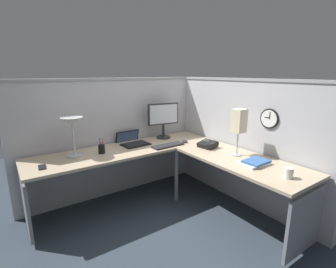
# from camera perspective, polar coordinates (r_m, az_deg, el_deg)

# --- Properties ---
(ground_plane) EXTENTS (6.80, 6.80, 0.00)m
(ground_plane) POSITION_cam_1_polar(r_m,az_deg,el_deg) (3.21, 1.29, -16.82)
(ground_plane) COLOR #2D3842
(cubicle_wall_back) EXTENTS (2.57, 0.12, 1.58)m
(cubicle_wall_back) POSITION_cam_1_polar(r_m,az_deg,el_deg) (3.45, -12.15, -0.63)
(cubicle_wall_back) COLOR #B2B2B7
(cubicle_wall_back) RESTS_ON ground
(cubicle_wall_right) EXTENTS (0.12, 2.37, 1.58)m
(cubicle_wall_right) POSITION_cam_1_polar(r_m,az_deg,el_deg) (3.29, 16.51, -1.63)
(cubicle_wall_right) COLOR #B2B2B7
(cubicle_wall_right) RESTS_ON ground
(desk) EXTENTS (2.35, 2.15, 0.73)m
(desk) POSITION_cam_1_polar(r_m,az_deg,el_deg) (2.83, -0.48, -7.05)
(desk) COLOR tan
(desk) RESTS_ON ground
(monitor) EXTENTS (0.46, 0.20, 0.50)m
(monitor) POSITION_cam_1_polar(r_m,az_deg,el_deg) (3.50, -1.09, 3.73)
(monitor) COLOR #232326
(monitor) RESTS_ON desk
(laptop) EXTENTS (0.36, 0.40, 0.22)m
(laptop) POSITION_cam_1_polar(r_m,az_deg,el_deg) (3.32, -8.31, -1.73)
(laptop) COLOR black
(laptop) RESTS_ON desk
(keyboard) EXTENTS (0.43, 0.16, 0.02)m
(keyboard) POSITION_cam_1_polar(r_m,az_deg,el_deg) (3.16, -0.01, -2.65)
(keyboard) COLOR #232326
(keyboard) RESTS_ON desk
(computer_mouse) EXTENTS (0.06, 0.10, 0.03)m
(computer_mouse) POSITION_cam_1_polar(r_m,az_deg,el_deg) (3.33, 3.84, -1.68)
(computer_mouse) COLOR #232326
(computer_mouse) RESTS_ON desk
(desk_lamp_dome) EXTENTS (0.24, 0.24, 0.44)m
(desk_lamp_dome) POSITION_cam_1_polar(r_m,az_deg,el_deg) (2.90, -21.24, 2.04)
(desk_lamp_dome) COLOR #B7BABF
(desk_lamp_dome) RESTS_ON desk
(pen_cup) EXTENTS (0.08, 0.08, 0.18)m
(pen_cup) POSITION_cam_1_polar(r_m,az_deg,el_deg) (2.98, -15.05, -3.34)
(pen_cup) COLOR black
(pen_cup) RESTS_ON desk
(cell_phone) EXTENTS (0.08, 0.15, 0.01)m
(cell_phone) POSITION_cam_1_polar(r_m,az_deg,el_deg) (2.77, -27.03, -6.82)
(cell_phone) COLOR black
(cell_phone) RESTS_ON desk
(office_phone) EXTENTS (0.21, 0.23, 0.11)m
(office_phone) POSITION_cam_1_polar(r_m,az_deg,el_deg) (3.14, 9.21, -2.44)
(office_phone) COLOR black
(office_phone) RESTS_ON desk
(book_stack) EXTENTS (0.30, 0.24, 0.04)m
(book_stack) POSITION_cam_1_polar(r_m,az_deg,el_deg) (2.70, 19.43, -6.21)
(book_stack) COLOR silver
(book_stack) RESTS_ON desk
(desk_lamp_paper) EXTENTS (0.13, 0.13, 0.53)m
(desk_lamp_paper) POSITION_cam_1_polar(r_m,az_deg,el_deg) (2.84, 16.02, 2.65)
(desk_lamp_paper) COLOR #B7BABF
(desk_lamp_paper) RESTS_ON desk
(coffee_mug) EXTENTS (0.08, 0.08, 0.10)m
(coffee_mug) POSITION_cam_1_polar(r_m,az_deg,el_deg) (2.47, 26.04, -8.09)
(coffee_mug) COLOR silver
(coffee_mug) RESTS_ON desk
(wall_clock) EXTENTS (0.04, 0.22, 0.22)m
(wall_clock) POSITION_cam_1_polar(r_m,az_deg,el_deg) (2.94, 22.37, 3.32)
(wall_clock) COLOR black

